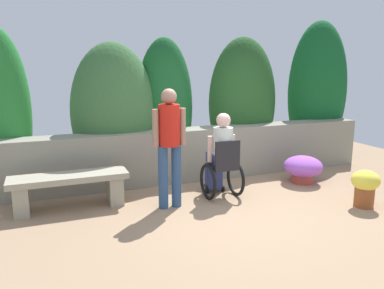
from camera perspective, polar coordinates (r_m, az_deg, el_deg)
name	(u,v)px	position (r m, az deg, el deg)	size (l,w,h in m)	color
ground_plane	(240,212)	(5.49, 7.16, -10.04)	(10.72, 10.72, 0.00)	#9B7C5F
stone_retaining_wall	(193,154)	(6.90, 0.18, -1.41)	(7.00, 0.47, 0.93)	gray
hedge_backdrop	(205,103)	(7.40, 1.92, 6.23)	(7.37, 1.12, 2.97)	#267B30
stone_bench	(70,186)	(5.76, -17.83, -5.92)	(1.64, 0.47, 0.51)	#9D9781
person_in_wheelchair	(221,158)	(5.93, 4.39, -2.04)	(0.53, 0.66, 1.33)	black
person_standing_companion	(169,140)	(5.39, -3.40, 0.65)	(0.49, 0.30, 1.72)	navy
flower_pot_purple_near	(365,186)	(6.10, 24.46, -5.60)	(0.40, 0.40, 0.55)	brown
flower_pot_terracotta_by_wall	(303,168)	(7.01, 16.24, -3.39)	(0.67, 0.67, 0.47)	#AA4338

